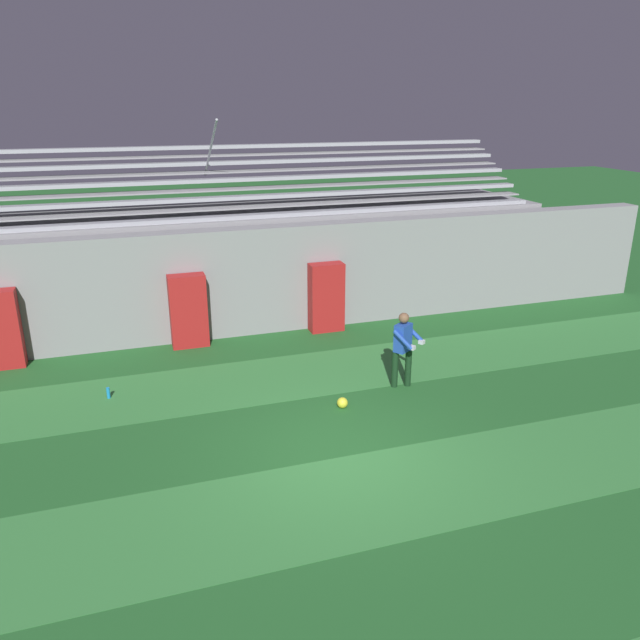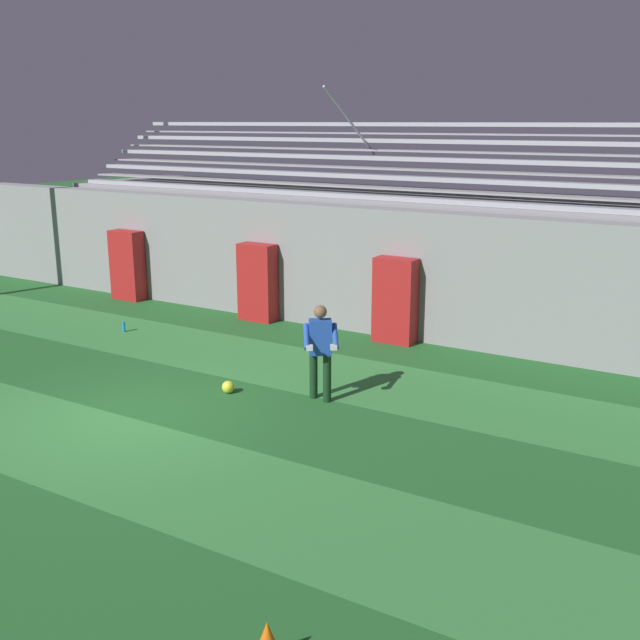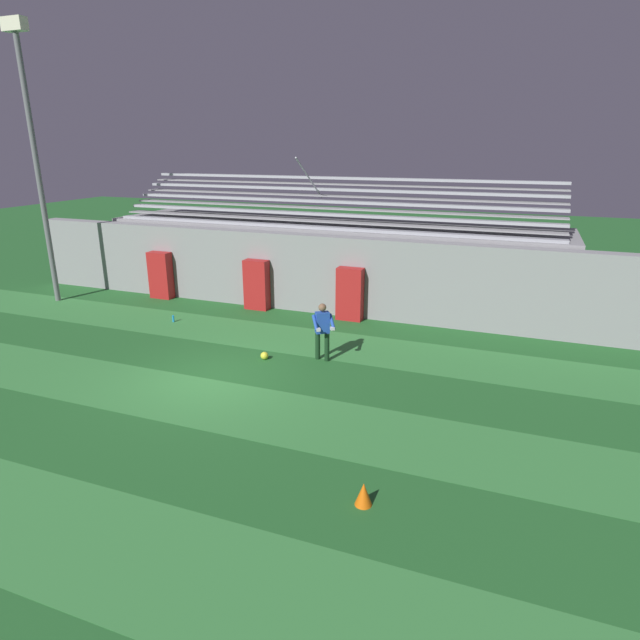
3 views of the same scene
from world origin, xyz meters
name	(u,v)px [view 2 (image 2 of 3)]	position (x,y,z in m)	size (l,w,h in m)	color
ground_plane	(136,415)	(0.00, 0.00, 0.00)	(80.00, 80.00, 0.00)	#236028
turf_stripe_mid	(72,443)	(0.00, -1.31, 0.00)	(28.00, 2.34, 0.01)	#38843D
turf_stripe_far	(257,360)	(0.00, 3.37, 0.00)	(28.00, 2.34, 0.01)	#38843D
back_wall	(335,266)	(0.00, 6.50, 1.40)	(24.00, 0.60, 2.80)	gray
padding_pillar_gate_left	(258,282)	(-1.80, 5.95, 0.92)	(0.90, 0.44, 1.84)	#B21E1E
padding_pillar_gate_right	(395,301)	(1.80, 5.95, 0.92)	(0.90, 0.44, 1.84)	#B21E1E
padding_pillar_far_left	(127,265)	(-6.06, 5.95, 0.92)	(0.90, 0.44, 1.84)	#B21E1E
bleacher_stand	(381,247)	(0.00, 8.84, 1.50)	(18.00, 4.05, 5.43)	gray
goalkeeper	(320,347)	(2.23, 2.13, 0.95)	(0.74, 0.72, 1.67)	#143319
soccer_ball	(228,387)	(0.67, 1.58, 0.11)	(0.22, 0.22, 0.22)	yellow
water_bottle	(124,327)	(-3.80, 3.50, 0.12)	(0.07, 0.07, 0.24)	#1E8CD8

